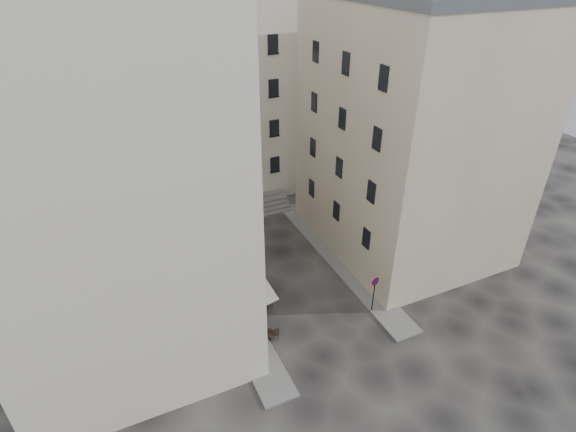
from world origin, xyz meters
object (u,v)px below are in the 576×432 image
no_parking_sign (375,288)px  bistro_table_b (262,303)px  pedestrian (238,269)px  bistro_table_a (268,335)px

no_parking_sign → bistro_table_b: 7.42m
no_parking_sign → pedestrian: 9.82m
bistro_table_a → bistro_table_b: size_ratio=0.92×
no_parking_sign → pedestrian: bearing=123.8°
bistro_table_a → bistro_table_b: (0.70, 2.77, 0.04)m
pedestrian → bistro_table_a: bearing=83.3°
bistro_table_b → pedestrian: 3.72m
no_parking_sign → pedestrian: no_parking_sign is taller
bistro_table_b → pedestrian: size_ratio=0.91×
bistro_table_b → bistro_table_a: bearing=-104.2°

